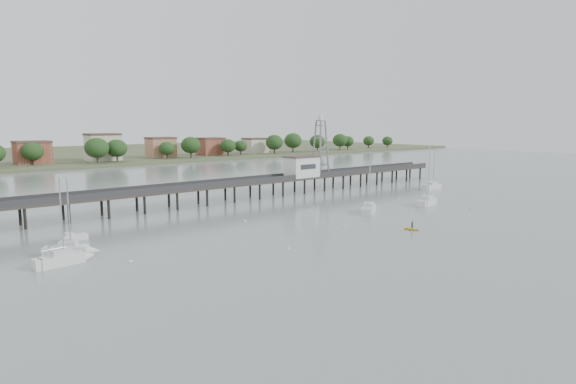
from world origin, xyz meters
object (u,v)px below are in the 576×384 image
lattice_tower (320,148)px  white_tender (74,237)px  sailboat_a (69,258)px  yellow_dinghy (412,230)px  sailboat_b (76,250)px  sailboat_d (429,201)px  sailboat_c (369,209)px  sailboat_e (435,186)px  pier (216,186)px

lattice_tower → white_tender: (-65.83, -15.06, -10.67)m
sailboat_a → yellow_dinghy: (49.14, -16.36, -0.65)m
sailboat_b → yellow_dinghy: size_ratio=4.65×
sailboat_d → yellow_dinghy: (-24.18, -12.98, -0.64)m
sailboat_a → sailboat_b: sailboat_a is taller
sailboat_c → yellow_dinghy: 17.12m
sailboat_a → sailboat_e: bearing=-0.4°
sailboat_c → sailboat_d: bearing=-40.9°
sailboat_a → white_tender: sailboat_a is taller
sailboat_c → sailboat_d: sailboat_d is taller
sailboat_e → sailboat_d: (-22.27, -13.18, -0.01)m
sailboat_b → sailboat_a: bearing=-86.7°
pier → sailboat_a: (-38.46, -27.42, -3.14)m
sailboat_e → sailboat_a: bearing=-168.8°
sailboat_d → white_tender: bearing=152.4°
pier → sailboat_b: 43.96m
pier → yellow_dinghy: pier is taller
pier → lattice_tower: 32.34m
yellow_dinghy → lattice_tower: bearing=45.1°
sailboat_c → sailboat_b: size_ratio=1.15×
sailboat_a → sailboat_c: 56.52m
pier → sailboat_d: (34.85, -30.80, -3.15)m
lattice_tower → yellow_dinghy: lattice_tower is taller
sailboat_b → lattice_tower: bearing=49.9°
lattice_tower → sailboat_c: (-13.45, -28.34, -10.46)m
pier → sailboat_a: sailboat_a is taller
pier → sailboat_d: sailboat_d is taller
sailboat_a → white_tender: bearing=65.2°
sailboat_b → sailboat_d: bearing=25.0°
lattice_tower → sailboat_a: lattice_tower is taller
pier → white_tender: (-34.33, -15.06, -3.37)m
lattice_tower → sailboat_e: lattice_tower is taller
pier → sailboat_e: bearing=-17.1°
sailboat_a → sailboat_d: (73.32, -3.38, -0.01)m
lattice_tower → sailboat_d: (3.35, -30.80, -10.46)m
lattice_tower → white_tender: size_ratio=4.32×
sailboat_b → white_tender: size_ratio=3.07×
pier → sailboat_c: (18.05, -28.34, -3.15)m
sailboat_d → sailboat_e: bearing=15.8°
pier → sailboat_a: 47.34m
sailboat_d → sailboat_c: bearing=156.9°
sailboat_b → sailboat_d: sailboat_d is taller
sailboat_b → sailboat_d: (71.56, -6.80, -0.01)m
lattice_tower → yellow_dinghy: size_ratio=6.55×
sailboat_c → sailboat_b: bearing=142.8°
sailboat_a → yellow_dinghy: 51.80m
sailboat_a → sailboat_b: size_ratio=1.04×
sailboat_a → sailboat_d: sailboat_d is taller
sailboat_b → sailboat_e: 94.04m
sailboat_c → pier: bearing=89.9°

